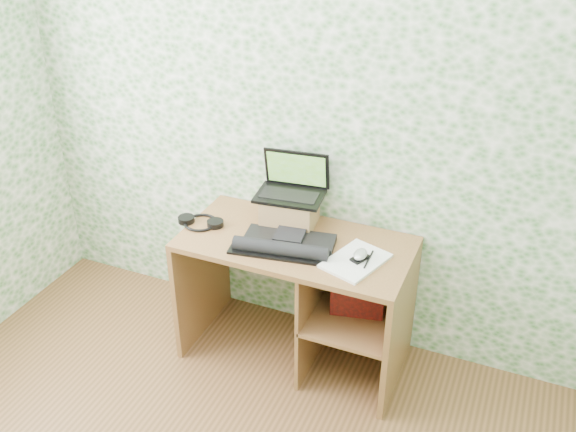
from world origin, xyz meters
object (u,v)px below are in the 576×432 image
at_px(keyboard, 286,244).
at_px(notepad, 356,261).
at_px(laptop, 293,185).
at_px(desk, 311,284).
at_px(riser, 290,211).

height_order(keyboard, notepad, keyboard).
xyz_separation_m(laptop, notepad, (0.44, -0.25, -0.21)).
relative_size(laptop, notepad, 1.16).
bearing_deg(keyboard, desk, 38.52).
bearing_deg(riser, laptop, 90.00).
xyz_separation_m(desk, keyboard, (-0.10, -0.11, 0.29)).
xyz_separation_m(desk, laptop, (-0.17, 0.15, 0.49)).
xyz_separation_m(desk, notepad, (0.27, -0.09, 0.28)).
height_order(laptop, notepad, laptop).
bearing_deg(laptop, desk, -48.18).
bearing_deg(notepad, keyboard, -159.01).
xyz_separation_m(riser, keyboard, (0.07, -0.23, -0.06)).
relative_size(desk, laptop, 3.19).
distance_m(desk, riser, 0.41).
distance_m(laptop, keyboard, 0.34).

